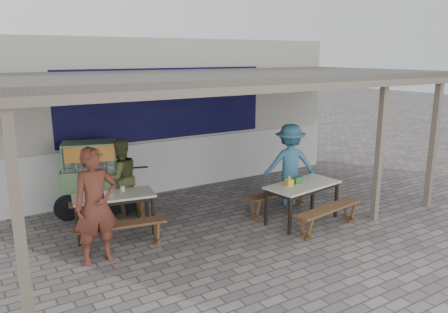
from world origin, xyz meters
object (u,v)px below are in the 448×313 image
object	(u,v)px
condiment_jar	(123,188)
condiment_bowl	(108,194)
bench_left_wall	(110,205)
tissue_box	(289,182)
table_right	(303,188)
vendor_cart	(93,175)
donation_box	(297,180)
patron_wall_side	(121,178)
patron_right_table	(290,164)
bench_right_wall	(278,196)
bench_right_street	(329,213)
table_left	(114,199)
patron_street_side	(96,206)
bench_left_street	(121,230)

from	to	relation	value
condiment_jar	condiment_bowl	xyz separation A→B (m)	(-0.31, -0.10, -0.02)
bench_left_wall	tissue_box	bearing A→B (deg)	-23.15
table_right	vendor_cart	xyz separation A→B (m)	(-3.23, 2.59, 0.12)
table_right	tissue_box	size ratio (longest dim) A/B	12.50
vendor_cart	donation_box	size ratio (longest dim) A/B	10.20
patron_wall_side	condiment_jar	xyz separation A→B (m)	(-0.24, -0.79, 0.03)
bench_left_wall	patron_right_table	world-z (taller)	patron_right_table
bench_left_wall	vendor_cart	xyz separation A→B (m)	(-0.09, 0.67, 0.46)
bench_right_wall	bench_right_street	bearing A→B (deg)	-90.00
patron_wall_side	patron_right_table	world-z (taller)	patron_right_table
bench_left_wall	condiment_bowl	bearing A→B (deg)	-98.73
vendor_cart	patron_right_table	distance (m)	4.06
bench_left_wall	condiment_bowl	size ratio (longest dim) A/B	7.26
bench_right_street	bench_right_wall	world-z (taller)	same
vendor_cart	condiment_jar	xyz separation A→B (m)	(0.18, -1.20, 0.00)
table_left	bench_right_wall	size ratio (longest dim) A/B	0.92
patron_street_side	tissue_box	world-z (taller)	patron_street_side
table_left	patron_street_side	world-z (taller)	patron_street_side
tissue_box	condiment_jar	distance (m)	3.06
bench_left_wall	bench_right_street	distance (m)	4.11
tissue_box	patron_right_table	bearing A→B (deg)	49.12
donation_box	patron_wall_side	bearing A→B (deg)	142.45
bench_right_street	condiment_jar	size ratio (longest dim) A/B	18.03
table_left	condiment_bowl	size ratio (longest dim) A/B	7.09
tissue_box	patron_wall_side	bearing A→B (deg)	139.54
table_right	bench_right_wall	xyz separation A→B (m)	(-0.09, 0.62, -0.33)
patron_wall_side	donation_box	xyz separation A→B (m)	(2.74, -2.11, 0.04)
table_right	donation_box	xyz separation A→B (m)	(-0.07, 0.08, 0.14)
table_left	condiment_bowl	world-z (taller)	condiment_bowl
bench_right_street	table_left	bearing A→B (deg)	142.62
patron_street_side	condiment_bowl	world-z (taller)	patron_street_side
bench_right_street	patron_wall_side	bearing A→B (deg)	128.02
bench_left_wall	bench_right_street	size ratio (longest dim) A/B	0.95
vendor_cart	patron_right_table	world-z (taller)	patron_right_table
patron_wall_side	tissue_box	distance (m)	3.30
patron_right_table	condiment_bowl	distance (m)	3.84
vendor_cart	patron_wall_side	distance (m)	0.59
bench_left_wall	condiment_bowl	world-z (taller)	condiment_bowl
condiment_jar	bench_left_wall	bearing A→B (deg)	99.72
table_right	bench_right_wall	bearing A→B (deg)	90.00
patron_wall_side	tissue_box	bearing A→B (deg)	131.26
condiment_bowl	patron_wall_side	bearing A→B (deg)	58.48
bench_left_street	bench_right_street	xyz separation A→B (m)	(3.46, -1.25, 0.00)
table_left	bench_left_wall	xyz separation A→B (m)	(0.12, 0.65, -0.33)
bench_left_street	tissue_box	bearing A→B (deg)	-0.45
bench_right_wall	bench_left_street	bearing A→B (deg)	172.08
bench_left_street	patron_right_table	bearing A→B (deg)	14.83
table_left	bench_right_street	size ratio (longest dim) A/B	0.92
bench_left_street	donation_box	size ratio (longest dim) A/B	8.22
bench_left_wall	patron_wall_side	bearing A→B (deg)	48.98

